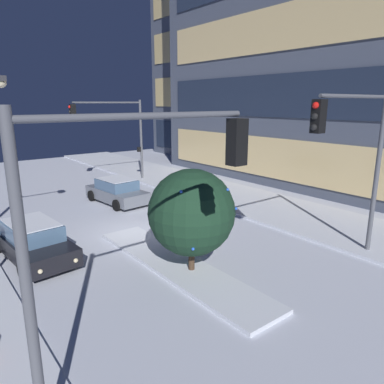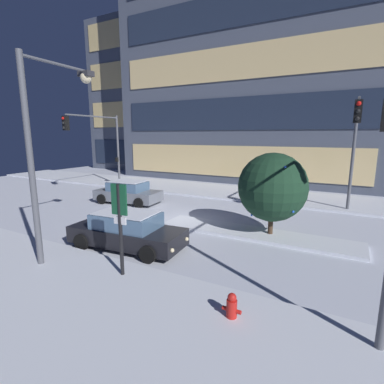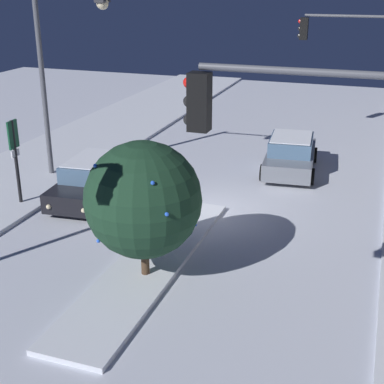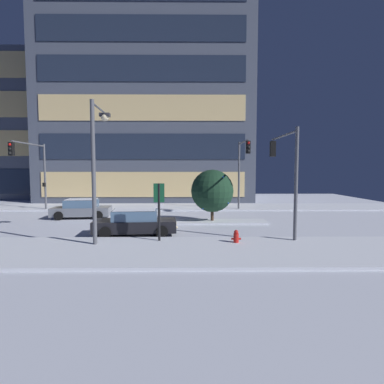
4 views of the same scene
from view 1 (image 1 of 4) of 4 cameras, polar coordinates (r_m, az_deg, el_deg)
name	(u,v)px [view 1 (image 1 of 4)]	position (r m, az deg, el deg)	size (l,w,h in m)	color
ground	(133,233)	(17.07, -9.46, -6.45)	(52.00, 52.00, 0.00)	silver
curb_strip_far	(253,202)	(21.96, 9.74, -1.59)	(52.00, 5.20, 0.14)	silver
median_strip	(177,266)	(13.51, -2.39, -11.64)	(9.00, 1.80, 0.14)	silver
office_tower_secondary	(221,69)	(40.76, 4.71, 18.90)	(15.33, 8.13, 18.73)	#4C5466
car_near	(33,241)	(15.29, -24.03, -7.15)	(4.89, 2.37, 1.49)	black
car_far	(117,191)	(22.06, -11.86, 0.11)	(4.61, 2.42, 1.49)	slate
traffic_light_corner_far_right	(356,147)	(13.77, 24.74, 6.51)	(0.32, 4.62, 6.33)	#565960
traffic_light_corner_near_right	(136,204)	(6.49, -8.98, -1.97)	(0.32, 4.83, 5.91)	#565960
traffic_light_corner_far_left	(115,126)	(27.02, -12.19, 10.25)	(0.32, 5.54, 6.12)	#565960
decorated_tree_median	(192,212)	(12.30, -0.08, -3.28)	(3.02, 3.02, 3.77)	#473323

